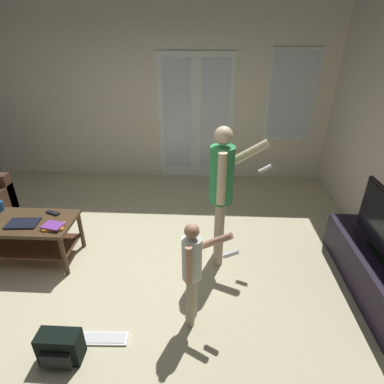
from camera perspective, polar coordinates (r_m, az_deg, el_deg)
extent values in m
cube|color=#C5BB95|center=(3.58, -13.04, -15.02)|extent=(5.97, 5.52, 0.02)
cube|color=silver|center=(5.40, -7.07, 16.97)|extent=(5.97, 0.06, 2.78)
cube|color=white|center=(5.39, -2.77, 13.18)|extent=(0.63, 0.02, 2.12)
cube|color=silver|center=(5.36, -2.79, 13.66)|extent=(0.47, 0.01, 1.82)
cube|color=white|center=(5.37, 4.17, 13.08)|extent=(0.63, 0.02, 2.12)
cube|color=silver|center=(5.34, 4.19, 13.56)|extent=(0.47, 0.01, 1.82)
cube|color=white|center=(5.44, 17.88, 16.49)|extent=(0.78, 0.02, 1.42)
cube|color=silver|center=(5.43, 17.91, 16.46)|extent=(0.72, 0.01, 1.36)
cube|color=#432F1C|center=(3.89, -28.26, -4.97)|extent=(1.04, 0.56, 0.04)
cube|color=#4C2A1B|center=(4.05, -27.28, -8.72)|extent=(0.96, 0.48, 0.02)
cylinder|color=#432F1C|center=(3.63, -22.50, -10.95)|extent=(0.05, 0.05, 0.47)
cylinder|color=#432F1C|center=(4.44, -31.45, -5.66)|extent=(0.05, 0.05, 0.47)
cylinder|color=#432F1C|center=(3.98, -19.74, -6.65)|extent=(0.05, 0.05, 0.47)
cube|color=black|center=(3.71, 30.40, -12.55)|extent=(0.43, 1.54, 0.42)
cube|color=black|center=(3.58, 31.27, -9.71)|extent=(0.08, 0.37, 0.04)
cylinder|color=tan|center=(3.43, 4.96, -7.94)|extent=(0.11, 0.11, 0.77)
cylinder|color=tan|center=(3.56, 5.01, -6.39)|extent=(0.11, 0.11, 0.77)
cylinder|color=#359553|center=(3.16, 5.48, 3.13)|extent=(0.25, 0.25, 0.60)
sphere|color=beige|center=(3.01, 5.84, 10.28)|extent=(0.18, 0.18, 0.18)
cylinder|color=beige|center=(2.99, 5.48, 2.38)|extent=(0.09, 0.09, 0.53)
cylinder|color=beige|center=(3.26, 9.63, 6.69)|extent=(0.50, 0.11, 0.36)
cube|color=white|center=(3.34, 13.31, 4.17)|extent=(0.14, 0.05, 0.10)
cylinder|color=tan|center=(2.87, -0.29, -19.87)|extent=(0.07, 0.07, 0.51)
cylinder|color=tan|center=(2.94, 0.22, -18.32)|extent=(0.07, 0.07, 0.51)
cylinder|color=silver|center=(2.59, -0.03, -12.15)|extent=(0.17, 0.17, 0.40)
sphere|color=tan|center=(2.43, -0.03, -7.18)|extent=(0.12, 0.12, 0.12)
cylinder|color=tan|center=(2.49, -0.62, -13.37)|extent=(0.06, 0.06, 0.36)
cylinder|color=tan|center=(2.59, 3.87, -9.20)|extent=(0.34, 0.11, 0.23)
cube|color=white|center=(2.63, 7.15, -11.18)|extent=(0.14, 0.06, 0.10)
cube|color=black|center=(2.95, -23.05, -24.67)|extent=(0.34, 0.16, 0.27)
cube|color=black|center=(2.92, -23.79, -26.55)|extent=(0.24, 0.04, 0.14)
cube|color=white|center=(3.06, -16.14, -24.51)|extent=(0.44, 0.15, 0.02)
cube|color=silver|center=(3.05, -16.17, -24.38)|extent=(0.40, 0.11, 0.00)
cube|color=black|center=(3.82, -28.68, -5.09)|extent=(0.34, 0.23, 0.02)
cylinder|color=#1E5493|center=(4.22, -31.89, -2.19)|extent=(0.08, 0.08, 0.11)
cube|color=black|center=(3.88, -24.25, -3.52)|extent=(0.18, 0.11, 0.02)
cube|color=orange|center=(3.61, -24.04, -5.88)|extent=(0.23, 0.19, 0.02)
cube|color=#703595|center=(3.60, -24.23, -5.64)|extent=(0.24, 0.19, 0.02)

